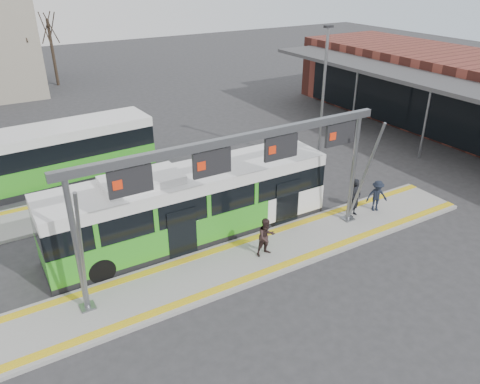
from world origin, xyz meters
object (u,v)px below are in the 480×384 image
Objects in this scene: hero_bus at (191,206)px; passenger_a at (355,198)px; gantry at (240,162)px; passenger_c at (377,196)px; passenger_b at (266,237)px.

passenger_a is (7.24, -2.41, -0.46)m from hero_bus.
passenger_c is (7.58, 0.03, -3.38)m from gantry.
hero_bus is at bearing 141.60° from passenger_a.
passenger_a is at bearing 1.72° from gantry.
passenger_b is (-5.33, -0.58, -0.12)m from passenger_a.
hero_bus reaches higher than passenger_b.
hero_bus is 7.64m from passenger_a.
gantry is 7.94× the size of passenger_b.
passenger_a is 1.15× the size of passenger_b.
gantry reaches higher than passenger_c.
hero_bus is 3.59m from passenger_b.
passenger_a reaches higher than passenger_c.
gantry is 1.05× the size of hero_bus.
passenger_a is 1.22× the size of passenger_c.
passenger_c is at bearing -27.00° from passenger_a.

